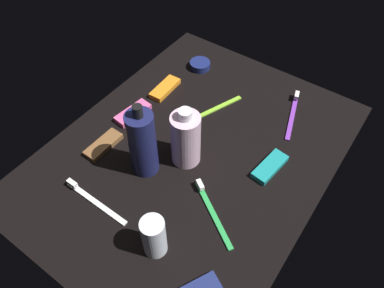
{
  "coord_description": "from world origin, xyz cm",
  "views": [
    {
      "loc": [
        -48.3,
        -34.33,
        73.13
      ],
      "look_at": [
        0.0,
        0.0,
        3.0
      ],
      "focal_mm": 34.94,
      "sensor_mm": 36.0,
      "label": 1
    }
  ],
  "objects_px": {
    "bodywash_bottle": "(187,139)",
    "snack_bar_orange": "(165,88)",
    "toothbrush_white": "(92,199)",
    "cream_tin_left": "(200,65)",
    "toothbrush_purple": "(293,113)",
    "toothbrush_green": "(211,209)",
    "snack_bar_pink": "(133,113)",
    "lotion_bottle": "(143,143)",
    "snack_bar_teal": "(270,167)",
    "snack_bar_brown": "(103,145)",
    "toothbrush_lime": "(211,110)",
    "deodorant_stick": "(154,237)"
  },
  "relations": [
    {
      "from": "bodywash_bottle",
      "to": "snack_bar_orange",
      "type": "distance_m",
      "value": 0.27
    },
    {
      "from": "toothbrush_white",
      "to": "cream_tin_left",
      "type": "relative_size",
      "value": 2.87
    },
    {
      "from": "bodywash_bottle",
      "to": "snack_bar_orange",
      "type": "height_order",
      "value": "bodywash_bottle"
    },
    {
      "from": "toothbrush_purple",
      "to": "snack_bar_orange",
      "type": "xyz_separation_m",
      "value": [
        -0.13,
        0.35,
        0.0
      ]
    },
    {
      "from": "toothbrush_green",
      "to": "toothbrush_white",
      "type": "distance_m",
      "value": 0.27
    },
    {
      "from": "snack_bar_orange",
      "to": "cream_tin_left",
      "type": "height_order",
      "value": "cream_tin_left"
    },
    {
      "from": "snack_bar_pink",
      "to": "lotion_bottle",
      "type": "bearing_deg",
      "value": -121.88
    },
    {
      "from": "toothbrush_purple",
      "to": "cream_tin_left",
      "type": "relative_size",
      "value": 2.79
    },
    {
      "from": "toothbrush_purple",
      "to": "snack_bar_teal",
      "type": "relative_size",
      "value": 1.69
    },
    {
      "from": "lotion_bottle",
      "to": "snack_bar_brown",
      "type": "distance_m",
      "value": 0.15
    },
    {
      "from": "toothbrush_lime",
      "to": "toothbrush_purple",
      "type": "relative_size",
      "value": 0.98
    },
    {
      "from": "toothbrush_lime",
      "to": "snack_bar_pink",
      "type": "xyz_separation_m",
      "value": [
        -0.14,
        0.17,
        0.0
      ]
    },
    {
      "from": "toothbrush_purple",
      "to": "snack_bar_teal",
      "type": "xyz_separation_m",
      "value": [
        -0.2,
        -0.04,
        0.0
      ]
    },
    {
      "from": "toothbrush_green",
      "to": "lotion_bottle",
      "type": "bearing_deg",
      "value": 87.42
    },
    {
      "from": "snack_bar_brown",
      "to": "snack_bar_orange",
      "type": "bearing_deg",
      "value": 2.26
    },
    {
      "from": "toothbrush_purple",
      "to": "snack_bar_teal",
      "type": "distance_m",
      "value": 0.21
    },
    {
      "from": "toothbrush_purple",
      "to": "snack_bar_pink",
      "type": "relative_size",
      "value": 1.69
    },
    {
      "from": "deodorant_stick",
      "to": "toothbrush_lime",
      "type": "xyz_separation_m",
      "value": [
        0.4,
        0.13,
        -0.05
      ]
    },
    {
      "from": "deodorant_stick",
      "to": "snack_bar_brown",
      "type": "height_order",
      "value": "deodorant_stick"
    },
    {
      "from": "bodywash_bottle",
      "to": "snack_bar_pink",
      "type": "bearing_deg",
      "value": 79.86
    },
    {
      "from": "toothbrush_green",
      "to": "snack_bar_brown",
      "type": "distance_m",
      "value": 0.33
    },
    {
      "from": "toothbrush_green",
      "to": "snack_bar_brown",
      "type": "relative_size",
      "value": 1.52
    },
    {
      "from": "lotion_bottle",
      "to": "toothbrush_white",
      "type": "relative_size",
      "value": 1.14
    },
    {
      "from": "toothbrush_green",
      "to": "toothbrush_white",
      "type": "height_order",
      "value": "same"
    },
    {
      "from": "toothbrush_lime",
      "to": "deodorant_stick",
      "type": "bearing_deg",
      "value": -162.32
    },
    {
      "from": "lotion_bottle",
      "to": "toothbrush_purple",
      "type": "bearing_deg",
      "value": -29.57
    },
    {
      "from": "toothbrush_lime",
      "to": "cream_tin_left",
      "type": "xyz_separation_m",
      "value": [
        0.14,
        0.13,
        0.0
      ]
    },
    {
      "from": "snack_bar_pink",
      "to": "snack_bar_brown",
      "type": "xyz_separation_m",
      "value": [
        -0.13,
        -0.01,
        0.0
      ]
    },
    {
      "from": "toothbrush_white",
      "to": "snack_bar_orange",
      "type": "bearing_deg",
      "value": 14.04
    },
    {
      "from": "toothbrush_green",
      "to": "snack_bar_orange",
      "type": "bearing_deg",
      "value": 52.28
    },
    {
      "from": "snack_bar_brown",
      "to": "cream_tin_left",
      "type": "xyz_separation_m",
      "value": [
        0.41,
        -0.02,
        0.0
      ]
    },
    {
      "from": "deodorant_stick",
      "to": "toothbrush_white",
      "type": "xyz_separation_m",
      "value": [
        0.01,
        0.19,
        -0.05
      ]
    },
    {
      "from": "snack_bar_pink",
      "to": "toothbrush_green",
      "type": "bearing_deg",
      "value": -103.19
    },
    {
      "from": "toothbrush_green",
      "to": "snack_bar_orange",
      "type": "distance_m",
      "value": 0.42
    },
    {
      "from": "lotion_bottle",
      "to": "snack_bar_brown",
      "type": "bearing_deg",
      "value": 95.6
    },
    {
      "from": "toothbrush_white",
      "to": "cream_tin_left",
      "type": "xyz_separation_m",
      "value": [
        0.54,
        0.07,
        0.0
      ]
    },
    {
      "from": "lotion_bottle",
      "to": "snack_bar_orange",
      "type": "height_order",
      "value": "lotion_bottle"
    },
    {
      "from": "toothbrush_white",
      "to": "cream_tin_left",
      "type": "height_order",
      "value": "same"
    },
    {
      "from": "toothbrush_green",
      "to": "snack_bar_brown",
      "type": "xyz_separation_m",
      "value": [
        -0.0,
        0.33,
        0.0
      ]
    },
    {
      "from": "toothbrush_lime",
      "to": "snack_bar_brown",
      "type": "height_order",
      "value": "toothbrush_lime"
    },
    {
      "from": "bodywash_bottle",
      "to": "snack_bar_pink",
      "type": "distance_m",
      "value": 0.22
    },
    {
      "from": "deodorant_stick",
      "to": "snack_bar_teal",
      "type": "relative_size",
      "value": 1.0
    },
    {
      "from": "toothbrush_purple",
      "to": "snack_bar_teal",
      "type": "bearing_deg",
      "value": -170.12
    },
    {
      "from": "toothbrush_lime",
      "to": "toothbrush_white",
      "type": "xyz_separation_m",
      "value": [
        -0.4,
        0.06,
        0.0
      ]
    },
    {
      "from": "snack_bar_pink",
      "to": "snack_bar_orange",
      "type": "height_order",
      "value": "same"
    },
    {
      "from": "snack_bar_brown",
      "to": "bodywash_bottle",
      "type": "bearing_deg",
      "value": -64.05
    },
    {
      "from": "toothbrush_lime",
      "to": "snack_bar_orange",
      "type": "height_order",
      "value": "toothbrush_lime"
    },
    {
      "from": "snack_bar_teal",
      "to": "snack_bar_brown",
      "type": "distance_m",
      "value": 0.42
    },
    {
      "from": "lotion_bottle",
      "to": "toothbrush_purple",
      "type": "height_order",
      "value": "lotion_bottle"
    },
    {
      "from": "toothbrush_lime",
      "to": "snack_bar_pink",
      "type": "distance_m",
      "value": 0.21
    }
  ]
}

